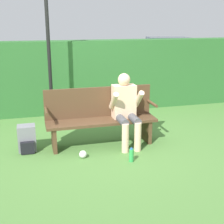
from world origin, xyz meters
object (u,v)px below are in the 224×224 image
park_bench (101,116)px  signpost (49,46)px  parked_car (167,50)px  backpack (27,139)px  water_bottle (131,155)px  person_seated (126,107)px

park_bench → signpost: size_ratio=0.64×
parked_car → park_bench: bearing=-110.9°
park_bench → backpack: park_bench is taller
water_bottle → signpost: bearing=114.6°
water_bottle → signpost: (-0.97, 2.13, 1.45)m
person_seated → backpack: person_seated is taller
water_bottle → person_seated: bearing=80.1°
backpack → parked_car: 11.53m
backpack → parked_car: parked_car is taller
park_bench → person_seated: size_ratio=1.53×
park_bench → signpost: bearing=118.1°
person_seated → signpost: signpost is taller
park_bench → parked_car: 10.87m
person_seated → parked_car: bearing=61.6°
person_seated → water_bottle: size_ratio=5.54×
water_bottle → parked_car: size_ratio=0.05×
person_seated → water_bottle: bearing=-99.9°
water_bottle → parked_car: 11.46m
person_seated → parked_car: 10.79m
park_bench → backpack: size_ratio=4.33×
backpack → water_bottle: 1.70m
park_bench → water_bottle: bearing=-71.5°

